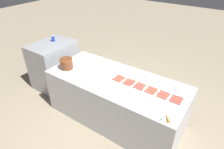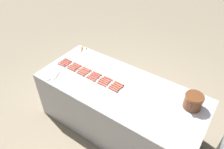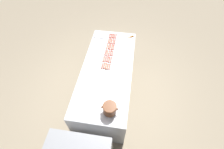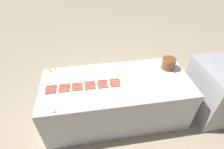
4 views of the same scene
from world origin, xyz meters
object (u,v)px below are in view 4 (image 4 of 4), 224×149
at_px(hot_dog_10, 102,82).
at_px(bean_pot, 169,63).
at_px(hot_dog_11, 115,81).
at_px(hot_dog_12, 51,89).
at_px(carrot, 52,72).
at_px(hot_dog_5, 114,79).
at_px(hot_dog_27, 90,88).
at_px(hot_dog_26, 77,90).
at_px(hot_dog_3, 90,82).
at_px(hot_dog_20, 77,88).
at_px(hot_dog_18, 51,91).
at_px(hot_dog_29, 116,86).
at_px(hot_dog_0, 51,86).
at_px(hot_dog_6, 51,87).
at_px(hot_dog_25, 64,91).
at_px(hot_dog_15, 90,85).
at_px(hot_dog_2, 77,83).
at_px(hot_dog_17, 115,82).
at_px(back_cabinet, 215,91).
at_px(hot_dog_22, 103,85).
at_px(hot_dog_1, 64,84).
at_px(hot_dog_8, 77,85).
at_px(hot_dog_24, 50,93).
at_px(hot_dog_9, 89,83).
at_px(hot_dog_13, 64,88).
at_px(hot_dog_19, 64,90).
at_px(hot_dog_21, 90,87).
at_px(hot_dog_4, 102,80).
at_px(hot_dog_23, 115,84).
at_px(hot_dog_14, 77,87).
at_px(hot_dog_28, 103,87).
at_px(serving_spoon, 55,109).
at_px(hot_dog_7, 64,86).

relative_size(hot_dog_10, bean_pot, 0.57).
distance_m(hot_dog_11, hot_dog_12, 0.98).
height_order(hot_dog_12, carrot, carrot).
xyz_separation_m(hot_dog_5, hot_dog_27, (0.15, -0.39, 0.00)).
xyz_separation_m(hot_dog_26, hot_dog_27, (-0.00, 0.19, 0.00)).
distance_m(hot_dog_3, hot_dog_20, 0.23).
bearing_deg(hot_dog_18, hot_dog_29, 87.78).
height_order(hot_dog_0, hot_dog_27, same).
distance_m(hot_dog_0, hot_dog_6, 0.04).
bearing_deg(carrot, hot_dog_25, 24.16).
distance_m(hot_dog_5, hot_dog_15, 0.39).
height_order(hot_dog_2, hot_dog_18, same).
relative_size(hot_dog_11, hot_dog_17, 1.00).
bearing_deg(back_cabinet, hot_dog_22, -92.21).
xyz_separation_m(hot_dog_1, hot_dog_25, (0.15, 0.00, 0.00)).
height_order(hot_dog_2, hot_dog_8, same).
relative_size(hot_dog_8, hot_dog_24, 1.00).
xyz_separation_m(hot_dog_8, hot_dog_20, (0.07, -0.01, 0.00)).
bearing_deg(hot_dog_26, hot_dog_24, -89.83).
distance_m(hot_dog_0, hot_dog_17, 0.98).
xyz_separation_m(hot_dog_3, bean_pot, (-0.16, 1.36, 0.09)).
distance_m(hot_dog_5, hot_dog_25, 0.79).
distance_m(hot_dog_18, hot_dog_20, 0.38).
xyz_separation_m(hot_dog_9, hot_dog_11, (0.00, 0.40, 0.00)).
relative_size(hot_dog_13, hot_dog_19, 1.00).
bearing_deg(hot_dog_6, hot_dog_21, 82.44).
bearing_deg(hot_dog_20, bean_pot, 99.95).
xyz_separation_m(hot_dog_4, hot_dog_29, (0.15, 0.19, 0.00)).
bearing_deg(hot_dog_15, back_cabinet, 86.93).
height_order(hot_dog_22, hot_dog_23, same).
relative_size(hot_dog_8, hot_dog_22, 1.00).
distance_m(hot_dog_18, carrot, 0.46).
bearing_deg(hot_dog_17, hot_dog_14, -89.69).
distance_m(hot_dog_17, hot_dog_28, 0.21).
bearing_deg(hot_dog_21, hot_dog_8, -111.88).
bearing_deg(hot_dog_17, hot_dog_25, -84.56).
relative_size(hot_dog_12, hot_dog_29, 1.00).
bearing_deg(hot_dog_4, hot_dog_13, -82.46).
height_order(hot_dog_14, hot_dog_15, same).
xyz_separation_m(hot_dog_8, bean_pot, (-0.20, 1.55, 0.09)).
height_order(hot_dog_12, hot_dog_17, same).
distance_m(hot_dog_26, serving_spoon, 0.42).
height_order(hot_dog_7, hot_dog_10, same).
xyz_separation_m(hot_dog_19, hot_dog_29, (0.04, 0.78, 0.00)).
bearing_deg(hot_dog_24, hot_dog_28, 89.90).
relative_size(hot_dog_28, carrot, 1.02).
bearing_deg(hot_dog_7, hot_dog_26, 59.41).
bearing_deg(hot_dog_15, carrot, -124.60).
bearing_deg(hot_dog_26, back_cabinet, 89.02).
relative_size(hot_dog_6, hot_dog_8, 1.00).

